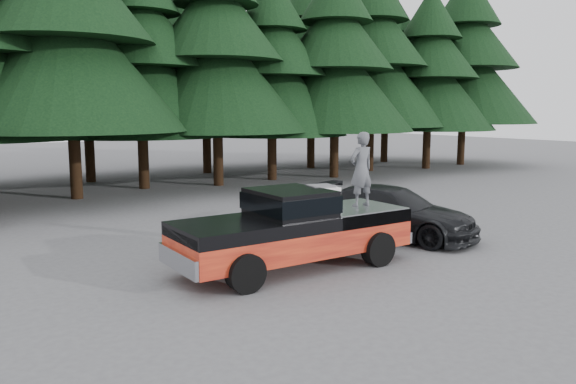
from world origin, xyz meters
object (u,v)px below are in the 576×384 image
pickup_truck (293,241)px  parked_car (392,212)px  man_on_bed (361,169)px  air_compressor (321,199)px

pickup_truck → parked_car: size_ratio=1.16×
man_on_bed → parked_car: (2.31, 1.24, -1.53)m
pickup_truck → man_on_bed: 2.60m
man_on_bed → parked_car: size_ratio=0.37×
parked_car → pickup_truck: bearing=175.5°
pickup_truck → man_on_bed: bearing=-1.7°
air_compressor → man_on_bed: size_ratio=0.42×
pickup_truck → air_compressor: 1.30m
pickup_truck → parked_car: 4.51m
air_compressor → parked_car: bearing=26.7°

